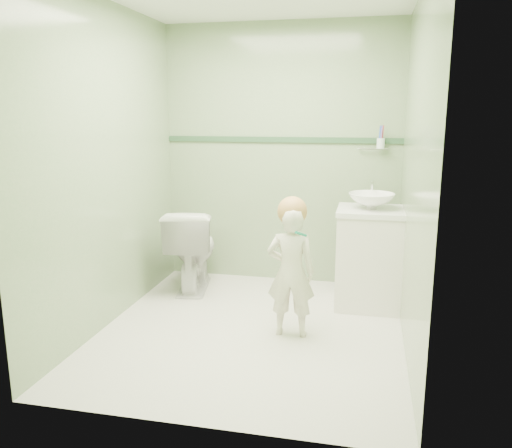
# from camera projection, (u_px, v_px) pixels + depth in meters

# --- Properties ---
(ground) EXTENTS (2.50, 2.50, 0.00)m
(ground) POSITION_uv_depth(u_px,v_px,m) (252.00, 329.00, 3.85)
(ground) COLOR silver
(ground) RESTS_ON ground
(room_shell) EXTENTS (2.50, 2.54, 2.40)m
(room_shell) POSITION_uv_depth(u_px,v_px,m) (251.00, 170.00, 3.60)
(room_shell) COLOR #84A474
(room_shell) RESTS_ON ground
(trim_stripe) EXTENTS (2.20, 0.02, 0.05)m
(trim_stripe) POSITION_uv_depth(u_px,v_px,m) (281.00, 140.00, 4.75)
(trim_stripe) COLOR #2F5335
(trim_stripe) RESTS_ON room_shell
(vanity) EXTENTS (0.52, 0.50, 0.80)m
(vanity) POSITION_uv_depth(u_px,v_px,m) (369.00, 259.00, 4.26)
(vanity) COLOR white
(vanity) RESTS_ON ground
(counter) EXTENTS (0.54, 0.52, 0.04)m
(counter) POSITION_uv_depth(u_px,v_px,m) (371.00, 211.00, 4.17)
(counter) COLOR white
(counter) RESTS_ON vanity
(basin) EXTENTS (0.37, 0.37, 0.13)m
(basin) POSITION_uv_depth(u_px,v_px,m) (372.00, 201.00, 4.16)
(basin) COLOR white
(basin) RESTS_ON counter
(faucet) EXTENTS (0.03, 0.13, 0.18)m
(faucet) POSITION_uv_depth(u_px,v_px,m) (372.00, 188.00, 4.32)
(faucet) COLOR silver
(faucet) RESTS_ON counter
(cup_holder) EXTENTS (0.26, 0.07, 0.21)m
(cup_holder) POSITION_uv_depth(u_px,v_px,m) (380.00, 143.00, 4.51)
(cup_holder) COLOR silver
(cup_holder) RESTS_ON room_shell
(toilet) EXTENTS (0.54, 0.80, 0.75)m
(toilet) POSITION_uv_depth(u_px,v_px,m) (192.00, 249.00, 4.69)
(toilet) COLOR white
(toilet) RESTS_ON ground
(toddler) EXTENTS (0.35, 0.24, 0.95)m
(toddler) POSITION_uv_depth(u_px,v_px,m) (291.00, 272.00, 3.67)
(toddler) COLOR white
(toddler) RESTS_ON ground
(hair_cap) EXTENTS (0.21, 0.21, 0.21)m
(hair_cap) POSITION_uv_depth(u_px,v_px,m) (292.00, 211.00, 3.60)
(hair_cap) COLOR tan
(hair_cap) RESTS_ON toddler
(teal_toothbrush) EXTENTS (0.11, 0.13, 0.08)m
(teal_toothbrush) POSITION_uv_depth(u_px,v_px,m) (300.00, 233.00, 3.47)
(teal_toothbrush) COLOR #0D8764
(teal_toothbrush) RESTS_ON toddler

